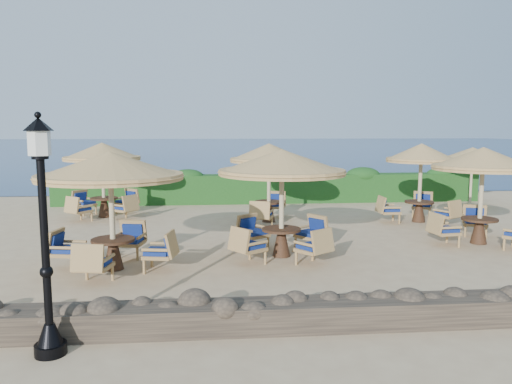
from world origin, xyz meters
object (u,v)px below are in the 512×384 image
(cafe_set_5, at_px, (421,170))
(cafe_set_2, at_px, (482,176))
(extra_parasol, at_px, (473,153))
(cafe_set_1, at_px, (282,180))
(cafe_set_4, at_px, (269,164))
(cafe_set_3, at_px, (103,167))
(cafe_set_0, at_px, (111,185))
(lamp_post, at_px, (45,247))

(cafe_set_5, bearing_deg, cafe_set_2, -84.18)
(extra_parasol, height_order, cafe_set_2, cafe_set_2)
(cafe_set_1, distance_m, cafe_set_5, 6.70)
(cafe_set_4, bearing_deg, cafe_set_5, -5.21)
(cafe_set_1, bearing_deg, cafe_set_5, 37.93)
(extra_parasol, distance_m, cafe_set_1, 11.06)
(cafe_set_1, xyz_separation_m, cafe_set_3, (-5.53, 5.99, -0.11))
(extra_parasol, relative_size, cafe_set_5, 0.87)
(cafe_set_2, bearing_deg, cafe_set_0, -169.94)
(lamp_post, height_order, cafe_set_4, lamp_post)
(lamp_post, height_order, cafe_set_1, lamp_post)
(cafe_set_0, xyz_separation_m, cafe_set_5, (9.20, 4.93, -0.15))
(lamp_post, bearing_deg, cafe_set_1, 51.76)
(extra_parasol, height_order, cafe_set_4, cafe_set_4)
(lamp_post, height_order, extra_parasol, lamp_post)
(cafe_set_0, height_order, cafe_set_5, same)
(lamp_post, height_order, cafe_set_3, lamp_post)
(cafe_set_4, bearing_deg, cafe_set_2, -34.43)
(cafe_set_1, relative_size, cafe_set_2, 1.13)
(lamp_post, xyz_separation_m, cafe_set_5, (9.27, 9.18, 0.23))
(cafe_set_2, bearing_deg, cafe_set_3, 155.37)
(cafe_set_2, relative_size, cafe_set_3, 1.03)
(extra_parasol, distance_m, cafe_set_3, 14.17)
(cafe_set_2, xyz_separation_m, cafe_set_4, (-5.39, 3.70, 0.09))
(cafe_set_0, bearing_deg, extra_parasol, 31.74)
(cafe_set_4, distance_m, cafe_set_5, 5.09)
(extra_parasol, bearing_deg, lamp_post, -136.40)
(cafe_set_3, xyz_separation_m, cafe_set_4, (5.74, -1.41, 0.18))
(extra_parasol, relative_size, cafe_set_3, 0.89)
(cafe_set_2, height_order, cafe_set_5, same)
(lamp_post, bearing_deg, cafe_set_5, 44.71)
(lamp_post, distance_m, cafe_set_1, 6.46)
(cafe_set_1, distance_m, cafe_set_2, 5.68)
(cafe_set_1, xyz_separation_m, cafe_set_2, (5.61, 0.88, -0.02))
(lamp_post, distance_m, cafe_set_2, 11.30)
(cafe_set_0, relative_size, cafe_set_5, 1.17)
(cafe_set_3, height_order, cafe_set_5, same)
(lamp_post, bearing_deg, cafe_set_4, 66.43)
(extra_parasol, xyz_separation_m, cafe_set_1, (-8.61, -6.94, -0.27))
(cafe_set_1, distance_m, cafe_set_4, 4.58)
(extra_parasol, bearing_deg, cafe_set_1, -141.14)
(lamp_post, bearing_deg, extra_parasol, 43.60)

